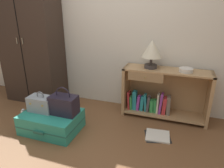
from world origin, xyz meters
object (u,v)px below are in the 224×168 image
Objects in this scene: table_lamp at (152,50)px; open_book_on_floor at (158,136)px; bottle at (24,116)px; wardrobe at (30,39)px; train_case at (41,104)px; handbag at (64,105)px; bookshelf at (161,94)px; suitcase_large at (52,121)px; bowl at (186,70)px.

table_lamp reaches higher than open_book_on_floor.
table_lamp is 1.94m from bottle.
wardrobe is 1.20m from train_case.
handbag is 0.70m from bottle.
bottle is at bearing -172.00° from open_book_on_floor.
open_book_on_floor is (1.13, 0.25, -0.36)m from handbag.
bookshelf reaches higher than suitcase_large.
handbag is (-1.37, -0.74, -0.36)m from bowl.
bottle is (-0.47, 0.04, -0.03)m from suitcase_large.
handbag is (0.97, -0.72, -0.65)m from wardrobe.
wardrobe is 1.75× the size of bookshelf.
bookshelf reaches higher than handbag.
bowl is (2.34, 0.03, -0.29)m from wardrobe.
table_lamp is 1.59m from suitcase_large.
table_lamp is at bearing 33.17° from train_case.
wardrobe reaches higher than bowl.
table_lamp is 0.51m from bowl.
train_case is 0.91× the size of handbag.
open_book_on_floor is (1.78, 0.25, -0.08)m from bottle.
wardrobe is at bearing 167.39° from open_book_on_floor.
wardrobe is 2.35m from bowl.
bookshelf is 1.92m from bottle.
bookshelf is 1.52m from suitcase_large.
wardrobe is 2.17m from bookshelf.
suitcase_large is 1.95× the size of open_book_on_floor.
suitcase_large is 3.64× the size of bottle.
wardrobe reaches higher than train_case.
bowl is 0.55× the size of train_case.
open_book_on_floor is (-0.24, -0.49, -0.72)m from bowl.
bowl is (0.45, -0.03, -0.22)m from table_lamp.
bookshelf is at bearing 1.84° from wardrobe.
table_lamp is (1.88, 0.05, -0.07)m from wardrobe.
bowl reaches higher than suitcase_large.
suitcase_large reaches higher than bottle.
handbag is (-0.91, -0.77, -0.58)m from table_lamp.
train_case is at bearing -169.10° from open_book_on_floor.
suitcase_large is at bearing -6.51° from train_case.
bottle is (-0.34, 0.03, -0.26)m from train_case.
bottle is 0.54× the size of open_book_on_floor.
bowl is 0.25× the size of suitcase_large.
bookshelf is 1.34m from handbag.
bookshelf reaches higher than train_case.
open_book_on_floor is at bearing 12.63° from suitcase_large.
suitcase_large is 0.30m from handbag.
handbag reaches higher than bottle.
suitcase_large is at bearing -167.37° from open_book_on_floor.
bookshelf is at bearing 33.22° from suitcase_large.
bowl is (0.28, -0.04, 0.39)m from bookshelf.
handbag is at bearing -139.94° from table_lamp.
suitcase_large is 2.22× the size of train_case.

